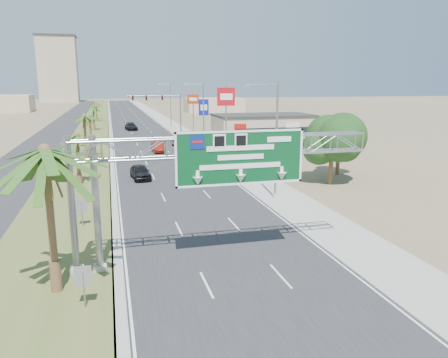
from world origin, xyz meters
name	(u,v)px	position (x,y,z in m)	size (l,w,h in m)	color
road	(133,121)	(0.00, 110.00, 0.01)	(12.00, 300.00, 0.02)	#28282B
sidewalk_right	(164,120)	(8.50, 110.00, 0.05)	(4.00, 300.00, 0.10)	#9E9B93
median_grass	(95,121)	(-10.00, 110.00, 0.06)	(7.00, 300.00, 0.12)	#4A5F2A
opposing_road	(68,122)	(-17.00, 110.00, 0.01)	(8.00, 300.00, 0.02)	#28282B
sign_gantry	(211,157)	(-1.06, 9.93, 6.06)	(16.75, 1.24, 7.50)	gray
palm_near	(45,152)	(-9.20, 8.00, 6.93)	(5.70, 5.70, 8.35)	brown
palm_row_b	(76,136)	(-9.50, 32.00, 4.90)	(3.99, 3.99, 5.95)	brown
palm_row_c	(84,117)	(-9.50, 48.00, 5.66)	(3.99, 3.99, 6.75)	brown
palm_row_d	(90,117)	(-9.50, 66.00, 4.42)	(3.99, 3.99, 5.45)	brown
palm_row_e	(93,107)	(-9.50, 85.00, 5.09)	(3.99, 3.99, 6.15)	brown
palm_row_f	(96,104)	(-9.50, 110.00, 4.71)	(3.99, 3.99, 5.75)	brown
streetlight_near	(274,146)	(7.30, 22.00, 4.69)	(3.27, 0.44, 10.00)	gray
streetlight_mid	(202,119)	(7.30, 52.00, 4.69)	(3.27, 0.44, 10.00)	gray
streetlight_far	(170,107)	(7.30, 88.00, 4.69)	(3.27, 0.44, 10.00)	gray
signal_mast	(170,111)	(5.17, 71.97, 4.85)	(10.28, 0.71, 8.00)	gray
store_building	(263,126)	(22.00, 66.00, 2.00)	(18.00, 10.00, 4.00)	tan
oak_near	(332,140)	(15.00, 26.00, 4.53)	(4.50, 4.50, 6.80)	brown
oak_far	(339,141)	(18.00, 30.00, 3.82)	(3.50, 3.50, 5.60)	brown
median_signback_a	(83,279)	(-7.80, 6.00, 1.45)	(0.75, 0.08, 2.08)	gray
median_signback_b	(82,208)	(-8.50, 18.00, 1.45)	(0.75, 0.08, 2.08)	gray
tower_distant	(58,70)	(-32.00, 250.00, 17.50)	(20.00, 16.00, 35.00)	tan
building_distant_right	(214,105)	(30.00, 140.00, 2.50)	(20.00, 12.00, 5.00)	tan
car_left_lane	(140,172)	(-3.41, 33.26, 0.76)	(1.80, 4.47, 1.52)	black
car_mid_lane	(158,147)	(0.50, 51.65, 0.76)	(1.60, 4.59, 1.51)	maroon
car_right_lane	(178,141)	(4.59, 58.75, 0.65)	(2.14, 4.65, 1.29)	gray
car_far	(131,127)	(-1.76, 84.53, 0.78)	(2.17, 5.34, 1.55)	black
pole_sign_red_near	(226,101)	(9.00, 44.41, 7.63)	(2.40, 0.38, 9.64)	gray
pole_sign_blue	(204,109)	(11.13, 68.83, 5.30)	(2.01, 0.83, 7.26)	gray
pole_sign_red_far	(193,102)	(9.72, 72.17, 6.38)	(2.14, 1.13, 8.09)	gray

